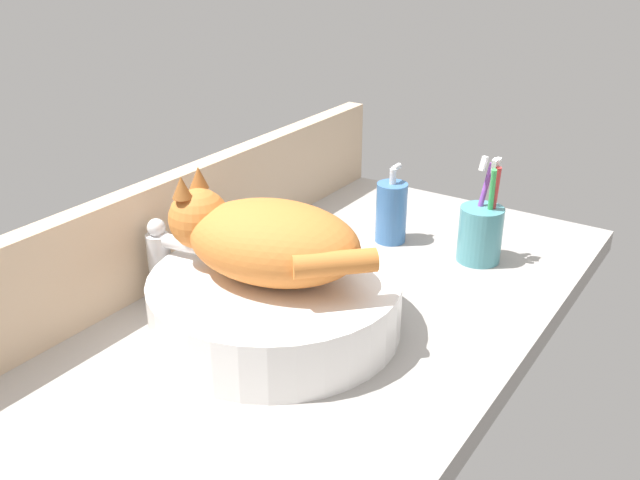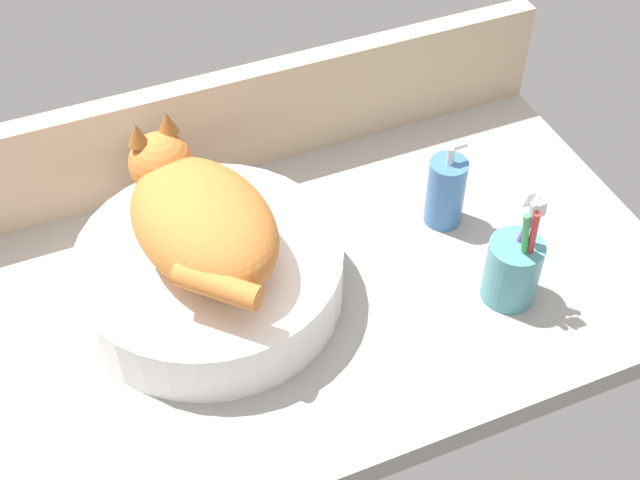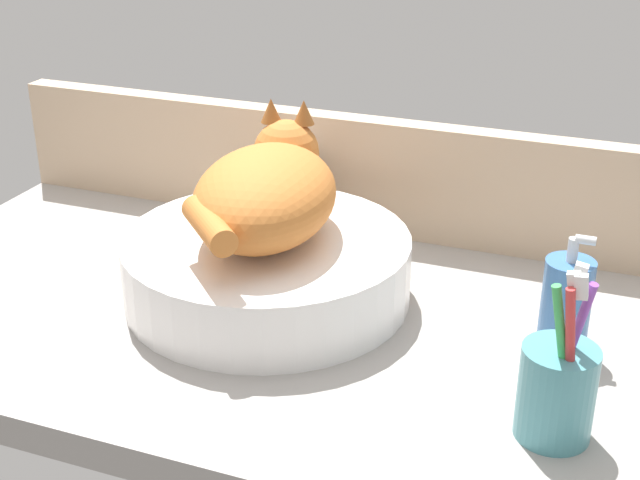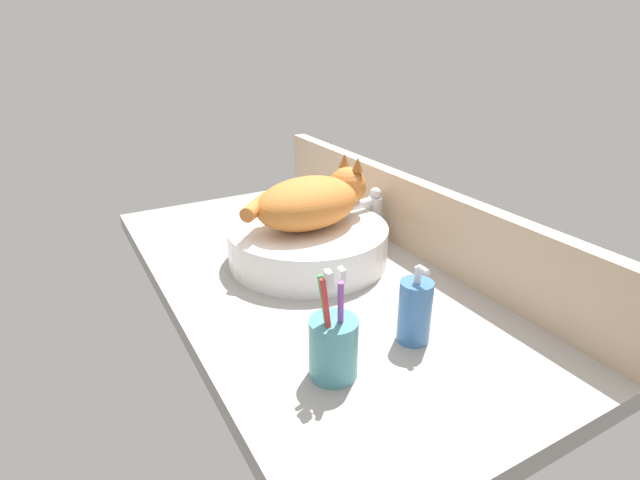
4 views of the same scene
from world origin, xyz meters
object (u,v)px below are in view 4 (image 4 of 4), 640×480
at_px(toothbrush_cup, 333,346).
at_px(sink_basin, 308,243).
at_px(cat, 312,200).
at_px(soap_dispenser, 415,311).
at_px(faucet, 371,213).

bearing_deg(toothbrush_cup, sink_basin, 157.19).
height_order(cat, soap_dispenser, cat).
bearing_deg(faucet, sink_basin, -82.51).
xyz_separation_m(cat, toothbrush_cup, (0.38, -0.17, -0.09)).
xyz_separation_m(faucet, toothbrush_cup, (0.40, -0.35, -0.02)).
height_order(faucet, toothbrush_cup, toothbrush_cup).
xyz_separation_m(sink_basin, faucet, (-0.02, 0.19, 0.03)).
height_order(sink_basin, toothbrush_cup, toothbrush_cup).
bearing_deg(toothbrush_cup, soap_dispenser, 94.35).
height_order(sink_basin, soap_dispenser, soap_dispenser).
relative_size(sink_basin, toothbrush_cup, 1.93).
bearing_deg(soap_dispenser, toothbrush_cup, -85.65).
height_order(faucet, soap_dispenser, soap_dispenser).
height_order(cat, toothbrush_cup, cat).
distance_m(soap_dispenser, toothbrush_cup, 0.17).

